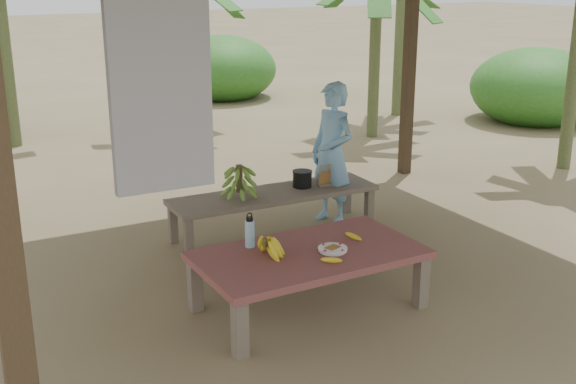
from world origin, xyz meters
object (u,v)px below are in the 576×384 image
plate (333,249)px  woman (332,154)px  cooking_pot (302,179)px  bench (274,197)px  water_flask (250,233)px  ripe_banana_bunch (265,247)px  work_table (309,259)px

plate → woman: (1.11, 1.81, 0.25)m
cooking_pot → bench: bearing=-175.2°
bench → cooking_pot: size_ratio=11.10×
woman → plate: bearing=-42.7°
plate → water_flask: water_flask is taller
water_flask → bench: bearing=55.9°
plate → water_flask: bearing=142.9°
ripe_banana_bunch → woman: (1.64, 1.66, 0.18)m
work_table → plate: bearing=-28.7°
work_table → bench: (0.56, 1.69, -0.04)m
bench → ripe_banana_bunch: ripe_banana_bunch is taller
plate → water_flask: (-0.54, 0.41, 0.10)m
cooking_pot → woman: (0.37, -0.00, 0.23)m
bench → plate: size_ratio=9.34×
bench → cooking_pot: bearing=5.7°
bench → ripe_banana_bunch: bearing=-118.5°
work_table → water_flask: water_flask is taller
ripe_banana_bunch → plate: 0.56m
plate → cooking_pot: bearing=67.7°
plate → cooking_pot: cooking_pot is taller
ripe_banana_bunch → bench: bearing=60.5°
water_flask → cooking_pot: bearing=47.6°
bench → cooking_pot: 0.38m
woman → bench: bearing=-99.0°
work_table → woman: size_ratio=1.18×
work_table → cooking_pot: bearing=61.3°
bench → woman: woman is taller
work_table → plate: (0.17, -0.09, 0.08)m
cooking_pot → woman: 0.43m
bench → ripe_banana_bunch: size_ratio=7.76×
cooking_pot → ripe_banana_bunch: bearing=-127.5°
work_table → cooking_pot: (0.91, 1.72, 0.10)m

